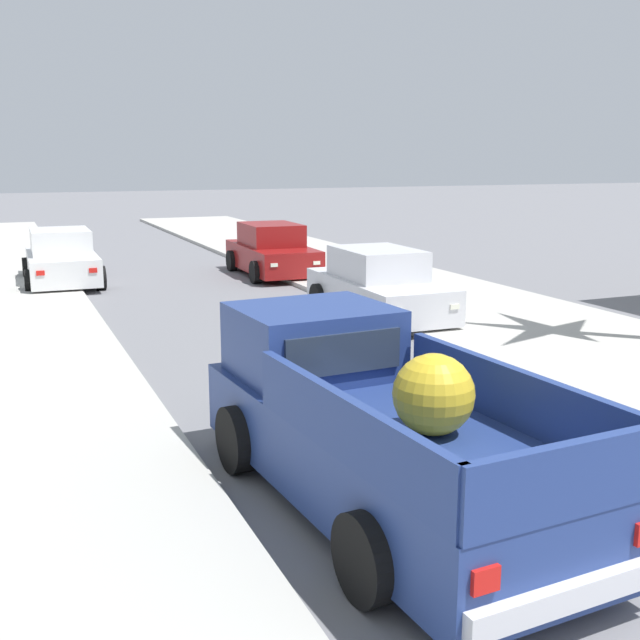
# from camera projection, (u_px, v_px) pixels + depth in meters

# --- Properties ---
(sidewalk_right) EXTENTS (4.97, 60.00, 0.12)m
(sidewalk_right) POSITION_uv_depth(u_px,v_px,m) (503.00, 319.00, 16.65)
(sidewalk_right) COLOR #B2AFA8
(sidewalk_right) RESTS_ON ground
(curb_left) EXTENTS (0.16, 60.00, 0.10)m
(curb_left) POSITION_uv_depth(u_px,v_px,m) (42.00, 364.00, 13.11)
(curb_left) COLOR silver
(curb_left) RESTS_ON ground
(curb_right) EXTENTS (0.16, 60.00, 0.10)m
(curb_right) POSITION_uv_depth(u_px,v_px,m) (460.00, 324.00, 16.24)
(curb_right) COLOR silver
(curb_right) RESTS_ON ground
(pickup_truck) EXTENTS (2.45, 5.32, 1.80)m
(pickup_truck) POSITION_uv_depth(u_px,v_px,m) (372.00, 427.00, 7.88)
(pickup_truck) COLOR navy
(pickup_truck) RESTS_ON ground
(car_left_near) EXTENTS (2.08, 4.29, 1.54)m
(car_left_near) POSITION_uv_depth(u_px,v_px,m) (378.00, 287.00, 16.84)
(car_left_near) COLOR silver
(car_left_near) RESTS_ON ground
(car_left_mid) EXTENTS (2.12, 4.30, 1.54)m
(car_left_mid) POSITION_uv_depth(u_px,v_px,m) (272.00, 251.00, 23.08)
(car_left_mid) COLOR maroon
(car_left_mid) RESTS_ON ground
(car_right_mid) EXTENTS (2.09, 4.29, 1.54)m
(car_right_mid) POSITION_uv_depth(u_px,v_px,m) (61.00, 259.00, 21.37)
(car_right_mid) COLOR silver
(car_right_mid) RESTS_ON ground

